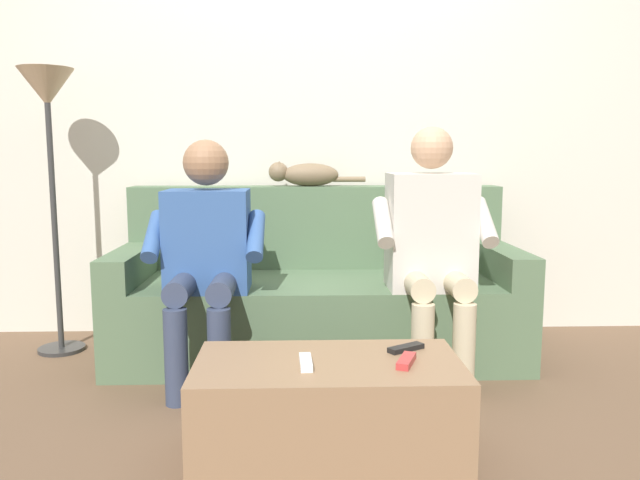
{
  "coord_description": "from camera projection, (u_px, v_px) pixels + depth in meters",
  "views": [
    {
      "loc": [
        0.1,
        3.08,
        1.05
      ],
      "look_at": [
        0.0,
        0.23,
        0.65
      ],
      "focal_mm": 35.13,
      "sensor_mm": 36.0,
      "label": 1
    }
  ],
  "objects": [
    {
      "name": "back_wall",
      "position": [
        315.0,
        92.0,
        3.6
      ],
      "size": [
        4.65,
        0.06,
        2.8
      ],
      "primitive_type": "cube",
      "color": "beige",
      "rests_on": "ground"
    },
    {
      "name": "remote_black",
      "position": [
        406.0,
        348.0,
        2.24
      ],
      "size": [
        0.14,
        0.11,
        0.02
      ],
      "primitive_type": "cube",
      "rotation": [
        0.0,
        0.0,
        3.7
      ],
      "color": "black",
      "rests_on": "coffee_table"
    },
    {
      "name": "ground_plane",
      "position": [
        323.0,
        407.0,
        2.6
      ],
      "size": [
        8.0,
        8.0,
        0.0
      ],
      "primitive_type": "plane",
      "color": "brown"
    },
    {
      "name": "coffee_table",
      "position": [
        328.0,
        410.0,
        2.15
      ],
      "size": [
        0.91,
        0.49,
        0.35
      ],
      "color": "#8C6B4C",
      "rests_on": "ground"
    },
    {
      "name": "remote_white",
      "position": [
        306.0,
        362.0,
        2.08
      ],
      "size": [
        0.05,
        0.14,
        0.02
      ],
      "primitive_type": "cube",
      "rotation": [
        0.0,
        0.0,
        4.75
      ],
      "color": "white",
      "rests_on": "coffee_table"
    },
    {
      "name": "person_right_seated",
      "position": [
        206.0,
        247.0,
        2.85
      ],
      "size": [
        0.53,
        0.55,
        1.11
      ],
      "color": "#335693",
      "rests_on": "ground"
    },
    {
      "name": "couch",
      "position": [
        317.0,
        296.0,
        3.31
      ],
      "size": [
        2.05,
        0.83,
        0.87
      ],
      "color": "#516B4C",
      "rests_on": "ground"
    },
    {
      "name": "person_left_seated",
      "position": [
        432.0,
        238.0,
        2.91
      ],
      "size": [
        0.54,
        0.53,
        1.17
      ],
      "color": "beige",
      "rests_on": "ground"
    },
    {
      "name": "floor_lamp",
      "position": [
        48.0,
        116.0,
        3.18
      ],
      "size": [
        0.28,
        0.28,
        1.48
      ],
      "color": "#2D2D2D",
      "rests_on": "ground"
    },
    {
      "name": "remote_red",
      "position": [
        406.0,
        361.0,
        2.09
      ],
      "size": [
        0.09,
        0.15,
        0.02
      ],
      "primitive_type": "cube",
      "rotation": [
        0.0,
        0.0,
        4.34
      ],
      "color": "#B73333",
      "rests_on": "coffee_table"
    },
    {
      "name": "cat_on_backrest",
      "position": [
        305.0,
        174.0,
        3.48
      ],
      "size": [
        0.54,
        0.14,
        0.14
      ],
      "color": "#756047",
      "rests_on": "couch"
    }
  ]
}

